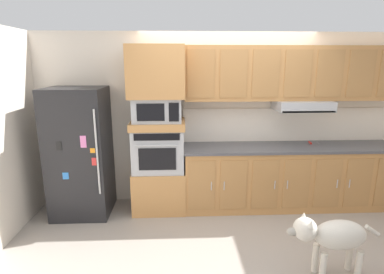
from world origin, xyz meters
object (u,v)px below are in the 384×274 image
(built_in_oven, at_px, (159,149))
(dog, at_px, (332,236))
(refrigerator, at_px, (80,152))
(microwave, at_px, (158,109))
(screwdriver, at_px, (311,143))

(built_in_oven, xyz_separation_m, dog, (1.76, -1.56, -0.45))
(refrigerator, bearing_deg, built_in_oven, 3.62)
(refrigerator, xyz_separation_m, microwave, (1.07, 0.07, 0.58))
(refrigerator, xyz_separation_m, built_in_oven, (1.07, 0.07, 0.02))
(refrigerator, bearing_deg, dog, -27.80)
(built_in_oven, distance_m, microwave, 0.56)
(built_in_oven, height_order, screwdriver, built_in_oven)
(microwave, height_order, screwdriver, microwave)
(microwave, xyz_separation_m, dog, (1.76, -1.56, -1.01))
(built_in_oven, distance_m, dog, 2.40)
(dog, bearing_deg, built_in_oven, -43.74)
(microwave, bearing_deg, dog, -41.52)
(microwave, bearing_deg, built_in_oven, 179.23)
(microwave, bearing_deg, refrigerator, -176.38)
(refrigerator, distance_m, built_in_oven, 1.07)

